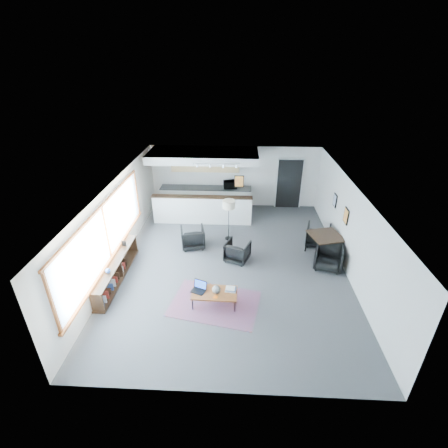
{
  "coord_description": "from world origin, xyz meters",
  "views": [
    {
      "loc": [
        0.21,
        -8.59,
        5.89
      ],
      "look_at": [
        -0.24,
        0.4,
        1.18
      ],
      "focal_mm": 26.0,
      "sensor_mm": 36.0,
      "label": 1
    }
  ],
  "objects_px": {
    "coffee_table": "(215,293)",
    "microwave": "(230,184)",
    "laptop": "(199,288)",
    "ceramic_pot": "(216,290)",
    "dining_chair_near": "(328,257)",
    "book_stack": "(231,289)",
    "floor_lamp": "(229,206)",
    "armchair_right": "(237,250)",
    "dining_table": "(326,237)",
    "armchair_left": "(193,236)",
    "dining_chair_far": "(318,236)"
  },
  "relations": [
    {
      "from": "laptop",
      "to": "armchair_left",
      "type": "height_order",
      "value": "armchair_left"
    },
    {
      "from": "coffee_table",
      "to": "dining_chair_near",
      "type": "height_order",
      "value": "dining_chair_near"
    },
    {
      "from": "armchair_left",
      "to": "floor_lamp",
      "type": "bearing_deg",
      "value": -166.84
    },
    {
      "from": "laptop",
      "to": "dining_chair_near",
      "type": "relative_size",
      "value": 0.62
    },
    {
      "from": "coffee_table",
      "to": "microwave",
      "type": "distance_m",
      "value": 6.14
    },
    {
      "from": "ceramic_pot",
      "to": "dining_chair_far",
      "type": "xyz_separation_m",
      "value": [
        3.28,
        3.25,
        -0.16
      ]
    },
    {
      "from": "ceramic_pot",
      "to": "floor_lamp",
      "type": "relative_size",
      "value": 0.15
    },
    {
      "from": "laptop",
      "to": "ceramic_pot",
      "type": "xyz_separation_m",
      "value": [
        0.46,
        -0.1,
        0.04
      ]
    },
    {
      "from": "laptop",
      "to": "armchair_left",
      "type": "distance_m",
      "value": 2.85
    },
    {
      "from": "laptop",
      "to": "dining_chair_far",
      "type": "bearing_deg",
      "value": 62.11
    },
    {
      "from": "armchair_right",
      "to": "floor_lamp",
      "type": "bearing_deg",
      "value": -55.83
    },
    {
      "from": "ceramic_pot",
      "to": "book_stack",
      "type": "xyz_separation_m",
      "value": [
        0.36,
        0.13,
        -0.07
      ]
    },
    {
      "from": "coffee_table",
      "to": "microwave",
      "type": "height_order",
      "value": "microwave"
    },
    {
      "from": "book_stack",
      "to": "microwave",
      "type": "xyz_separation_m",
      "value": [
        -0.22,
        6.0,
        0.69
      ]
    },
    {
      "from": "book_stack",
      "to": "dining_chair_near",
      "type": "distance_m",
      "value": 3.44
    },
    {
      "from": "laptop",
      "to": "floor_lamp",
      "type": "xyz_separation_m",
      "value": [
        0.64,
        3.38,
        0.84
      ]
    },
    {
      "from": "dining_chair_near",
      "to": "microwave",
      "type": "relative_size",
      "value": 1.31
    },
    {
      "from": "laptop",
      "to": "microwave",
      "type": "relative_size",
      "value": 0.82
    },
    {
      "from": "dining_table",
      "to": "dining_chair_far",
      "type": "xyz_separation_m",
      "value": [
        -0.03,
        0.77,
        -0.39
      ]
    },
    {
      "from": "coffee_table",
      "to": "dining_table",
      "type": "distance_m",
      "value": 4.18
    },
    {
      "from": "book_stack",
      "to": "armchair_left",
      "type": "relative_size",
      "value": 0.4
    },
    {
      "from": "dining_chair_far",
      "to": "ceramic_pot",
      "type": "bearing_deg",
      "value": 59.9
    },
    {
      "from": "coffee_table",
      "to": "microwave",
      "type": "xyz_separation_m",
      "value": [
        0.19,
        6.09,
        0.76
      ]
    },
    {
      "from": "dining_table",
      "to": "dining_chair_near",
      "type": "bearing_deg",
      "value": -90.0
    },
    {
      "from": "dining_chair_far",
      "to": "microwave",
      "type": "height_order",
      "value": "microwave"
    },
    {
      "from": "coffee_table",
      "to": "microwave",
      "type": "relative_size",
      "value": 2.21
    },
    {
      "from": "coffee_table",
      "to": "floor_lamp",
      "type": "distance_m",
      "value": 3.59
    },
    {
      "from": "armchair_right",
      "to": "dining_chair_near",
      "type": "height_order",
      "value": "armchair_right"
    },
    {
      "from": "coffee_table",
      "to": "dining_chair_near",
      "type": "relative_size",
      "value": 1.68
    },
    {
      "from": "dining_table",
      "to": "microwave",
      "type": "relative_size",
      "value": 2.16
    },
    {
      "from": "armchair_left",
      "to": "laptop",
      "type": "bearing_deg",
      "value": 88.52
    },
    {
      "from": "ceramic_pot",
      "to": "floor_lamp",
      "type": "bearing_deg",
      "value": 86.95
    },
    {
      "from": "armchair_right",
      "to": "microwave",
      "type": "bearing_deg",
      "value": -64.16
    },
    {
      "from": "book_stack",
      "to": "dining_table",
      "type": "bearing_deg",
      "value": 38.49
    },
    {
      "from": "microwave",
      "to": "coffee_table",
      "type": "bearing_deg",
      "value": -101.31
    },
    {
      "from": "coffee_table",
      "to": "dining_chair_near",
      "type": "xyz_separation_m",
      "value": [
        3.37,
        1.85,
        -0.0
      ]
    },
    {
      "from": "armchair_left",
      "to": "dining_table",
      "type": "distance_m",
      "value": 4.37
    },
    {
      "from": "armchair_right",
      "to": "ceramic_pot",
      "type": "bearing_deg",
      "value": 96.93
    },
    {
      "from": "coffee_table",
      "to": "ceramic_pot",
      "type": "relative_size",
      "value": 5.38
    },
    {
      "from": "floor_lamp",
      "to": "ceramic_pot",
      "type": "bearing_deg",
      "value": -93.05
    },
    {
      "from": "laptop",
      "to": "armchair_right",
      "type": "bearing_deg",
      "value": 86.46
    },
    {
      "from": "dining_chair_far",
      "to": "dining_table",
      "type": "bearing_deg",
      "value": 107.64
    },
    {
      "from": "coffee_table",
      "to": "ceramic_pot",
      "type": "bearing_deg",
      "value": -29.28
    },
    {
      "from": "laptop",
      "to": "dining_table",
      "type": "distance_m",
      "value": 4.46
    },
    {
      "from": "dining_table",
      "to": "dining_chair_far",
      "type": "height_order",
      "value": "dining_table"
    },
    {
      "from": "floor_lamp",
      "to": "dining_table",
      "type": "bearing_deg",
      "value": -17.91
    },
    {
      "from": "ceramic_pot",
      "to": "dining_table",
      "type": "xyz_separation_m",
      "value": [
        3.32,
        2.47,
        0.23
      ]
    },
    {
      "from": "coffee_table",
      "to": "ceramic_pot",
      "type": "height_order",
      "value": "ceramic_pot"
    },
    {
      "from": "armchair_left",
      "to": "microwave",
      "type": "relative_size",
      "value": 1.45
    },
    {
      "from": "coffee_table",
      "to": "laptop",
      "type": "distance_m",
      "value": 0.42
    }
  ]
}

